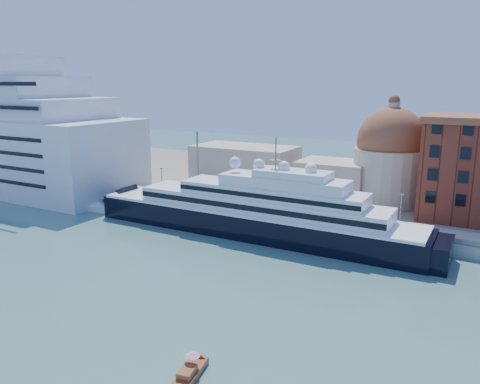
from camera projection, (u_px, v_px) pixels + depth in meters
The scene contains 9 objects.
ground at pixel (189, 269), 82.80m from camera, with size 400.00×400.00×0.00m, color #3A6462.
quay at pixel (271, 216), 111.50m from camera, with size 180.00×10.00×2.50m, color gray.
land at pixel (326, 185), 146.52m from camera, with size 260.00×72.00×2.00m, color slate.
quay_fence at pixel (262, 213), 107.25m from camera, with size 180.00×0.10×1.20m, color slate.
superyacht at pixel (241, 213), 102.36m from camera, with size 84.33×11.69×25.20m.
service_barge at pixel (109, 209), 119.63m from camera, with size 13.16×5.28×2.90m.
water_taxi at pixel (190, 372), 52.23m from camera, with size 3.00×6.15×2.80m.
church at pixel (330, 164), 126.53m from camera, with size 66.00×18.00×25.50m.
lamp_posts at pixel (221, 177), 114.04m from camera, with size 120.80×2.40×18.00m.
Camera 1 is at (45.44, -63.48, 32.11)m, focal length 35.00 mm.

